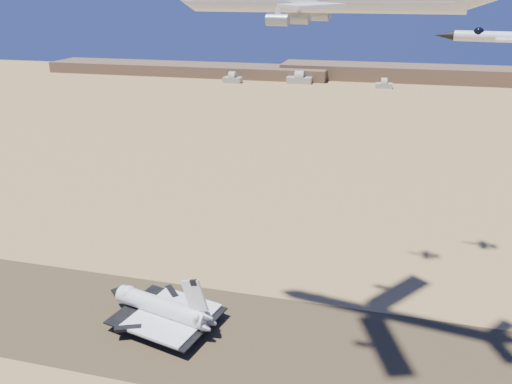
% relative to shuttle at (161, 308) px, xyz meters
% --- Properties ---
extents(ground, '(1200.00, 1200.00, 0.00)m').
position_rel_shuttle_xyz_m(ground, '(23.69, -2.21, -5.40)').
color(ground, '#B0864E').
rests_on(ground, ground).
extents(runway, '(600.00, 50.00, 0.06)m').
position_rel_shuttle_xyz_m(runway, '(23.69, -2.21, -5.37)').
color(runway, brown).
rests_on(runway, ground).
extents(ridgeline, '(960.00, 90.00, 18.00)m').
position_rel_shuttle_xyz_m(ridgeline, '(89.00, 525.09, 2.23)').
color(ridgeline, brown).
rests_on(ridgeline, ground).
extents(hangars, '(200.50, 29.50, 30.00)m').
position_rel_shuttle_xyz_m(hangars, '(-40.31, 476.22, -0.57)').
color(hangars, '#A69F93').
rests_on(hangars, ground).
extents(shuttle, '(40.88, 31.01, 20.09)m').
position_rel_shuttle_xyz_m(shuttle, '(0.00, 0.00, 0.00)').
color(shuttle, white).
rests_on(shuttle, runway).
extents(crew_a, '(0.39, 0.59, 1.59)m').
position_rel_shuttle_xyz_m(crew_a, '(11.01, -9.61, -4.54)').
color(crew_a, orange).
rests_on(crew_a, runway).
extents(crew_b, '(0.61, 0.92, 1.76)m').
position_rel_shuttle_xyz_m(crew_b, '(8.44, -8.01, -4.46)').
color(crew_b, orange).
rests_on(crew_b, runway).
extents(crew_c, '(1.00, 1.08, 1.67)m').
position_rel_shuttle_xyz_m(crew_c, '(9.12, -8.49, -4.50)').
color(crew_c, orange).
rests_on(crew_c, runway).
extents(chase_jet_a, '(15.79, 8.91, 3.97)m').
position_rel_shuttle_xyz_m(chase_jet_a, '(77.90, -44.99, 88.16)').
color(chase_jet_a, silver).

